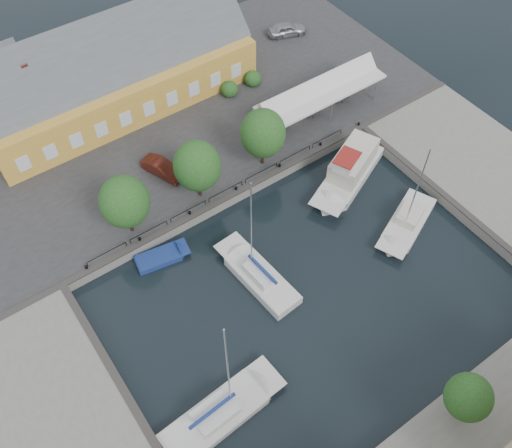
{
  "coord_description": "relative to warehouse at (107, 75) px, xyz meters",
  "views": [
    {
      "loc": [
        -17.4,
        -18.65,
        40.91
      ],
      "look_at": [
        0.0,
        6.0,
        1.5
      ],
      "focal_mm": 40.0,
      "sensor_mm": 36.0,
      "label": 1
    }
  ],
  "objects": [
    {
      "name": "warehouse",
      "position": [
        0.0,
        0.0,
        0.0
      ],
      "size": [
        28.56,
        14.0,
        9.55
      ],
      "color": "gold",
      "rests_on": "north_quay"
    },
    {
      "name": "west_boat_d",
      "position": [
        -8.84,
        -34.12,
        -4.16
      ],
      "size": [
        9.89,
        3.53,
        12.79
      ],
      "color": "silver",
      "rests_on": "ground"
    },
    {
      "name": "north_quay",
      "position": [
        2.6,
        -5.36,
        -3.93
      ],
      "size": [
        56.0,
        26.0,
        1.0
      ],
      "primitive_type": "cube",
      "color": "#2D2D30",
      "rests_on": "ground"
    },
    {
      "name": "tent_canopy",
      "position": [
        16.6,
        -13.86,
        -0.74
      ],
      "size": [
        14.0,
        4.0,
        2.83
      ],
      "color": "silver",
      "rests_on": "north_quay"
    },
    {
      "name": "car_silver",
      "position": [
        22.1,
        -1.09,
        -2.67
      ],
      "size": [
        4.8,
        3.16,
        1.52
      ],
      "primitive_type": "imported",
      "rotation": [
        0.0,
        0.0,
        1.24
      ],
      "color": "#A5A7AC",
      "rests_on": "north_quay"
    },
    {
      "name": "east_boat_b",
      "position": [
        14.23,
        -29.37,
        -4.17
      ],
      "size": [
        8.36,
        5.53,
        11.04
      ],
      "color": "silver",
      "rests_on": "ground"
    },
    {
      "name": "east_quay",
      "position": [
        24.6,
        -30.36,
        -3.93
      ],
      "size": [
        12.0,
        24.0,
        1.0
      ],
      "primitive_type": "cube",
      "color": "slate",
      "rests_on": "ground"
    },
    {
      "name": "ground",
      "position": [
        2.6,
        -28.36,
        -4.43
      ],
      "size": [
        140.0,
        140.0,
        0.0
      ],
      "primitive_type": "plane",
      "color": "black",
      "rests_on": "ground"
    },
    {
      "name": "car_red",
      "position": [
        -0.86,
        -12.01,
        -2.72
      ],
      "size": [
        2.93,
        4.54,
        1.41
      ],
      "primitive_type": "imported",
      "rotation": [
        0.0,
        0.0,
        0.37
      ],
      "color": "#511B12",
      "rests_on": "north_quay"
    },
    {
      "name": "quay_trees",
      "position": [
        0.6,
        -16.36,
        0.45
      ],
      "size": [
        18.2,
        4.2,
        6.3
      ],
      "color": "black",
      "rests_on": "north_quay"
    },
    {
      "name": "trawler",
      "position": [
        13.67,
        -22.05,
        -3.41
      ],
      "size": [
        10.64,
        6.94,
        5.0
      ],
      "color": "silver",
      "rests_on": "ground"
    },
    {
      "name": "center_sailboat",
      "position": [
        0.05,
        -26.32,
        -4.06
      ],
      "size": [
        3.23,
        8.9,
        12.02
      ],
      "color": "silver",
      "rests_on": "ground"
    },
    {
      "name": "quay_edge_fittings",
      "position": [
        2.62,
        -23.61,
        -3.37
      ],
      "size": [
        56.0,
        24.72,
        0.4
      ],
      "color": "#383533",
      "rests_on": "north_quay"
    },
    {
      "name": "launch_nw",
      "position": [
        -5.57,
        -19.78,
        -4.34
      ],
      "size": [
        4.92,
        2.63,
        0.88
      ],
      "color": "navy",
      "rests_on": "ground"
    }
  ]
}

